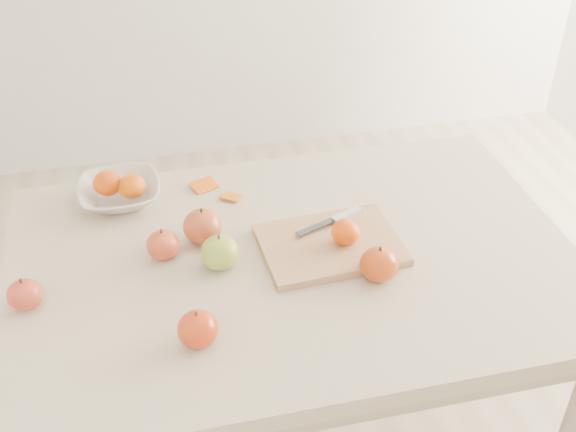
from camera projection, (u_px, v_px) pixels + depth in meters
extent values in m
cube|color=beige|center=(293.00, 263.00, 1.54)|extent=(1.20, 0.80, 0.04)
cylinder|color=#BCAA8E|center=(67.00, 322.00, 1.93)|extent=(0.06, 0.06, 0.71)
cylinder|color=#BCAA8E|center=(443.00, 263.00, 2.13)|extent=(0.06, 0.06, 0.71)
cube|color=tan|center=(330.00, 245.00, 1.55)|extent=(0.30, 0.23, 0.02)
ellipsoid|color=#D54F07|center=(346.00, 232.00, 1.52)|extent=(0.06, 0.06, 0.05)
imported|color=silver|center=(120.00, 193.00, 1.68)|extent=(0.19, 0.19, 0.05)
ellipsoid|color=#D13907|center=(107.00, 183.00, 1.67)|extent=(0.07, 0.07, 0.06)
ellipsoid|color=#E64D08|center=(132.00, 186.00, 1.66)|extent=(0.06, 0.06, 0.06)
cube|color=#DA5B0F|center=(204.00, 187.00, 1.74)|extent=(0.07, 0.07, 0.01)
cube|color=#CB6E0E|center=(231.00, 197.00, 1.70)|extent=(0.06, 0.05, 0.01)
cube|color=white|center=(347.00, 215.00, 1.61)|extent=(0.08, 0.04, 0.01)
cube|color=#3D3F46|center=(315.00, 227.00, 1.57)|extent=(0.09, 0.05, 0.00)
ellipsoid|color=olive|center=(220.00, 253.00, 1.48)|extent=(0.08, 0.08, 0.07)
ellipsoid|color=maroon|center=(379.00, 264.00, 1.45)|extent=(0.08, 0.08, 0.07)
ellipsoid|color=maroon|center=(203.00, 226.00, 1.55)|extent=(0.08, 0.08, 0.08)
ellipsoid|color=#9A0B0F|center=(198.00, 329.00, 1.30)|extent=(0.08, 0.08, 0.07)
ellipsoid|color=#A81017|center=(163.00, 245.00, 1.51)|extent=(0.07, 0.07, 0.06)
ellipsoid|color=#9F0B18|center=(25.00, 294.00, 1.39)|extent=(0.07, 0.07, 0.06)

